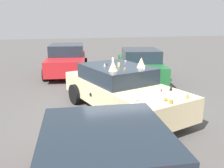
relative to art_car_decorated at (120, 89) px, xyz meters
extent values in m
plane|color=#514F4C|center=(-0.06, -0.02, -0.72)|extent=(60.00, 60.00, 0.00)
cube|color=beige|center=(-0.06, -0.02, -0.11)|extent=(4.89, 3.09, 0.64)
cube|color=#1E2833|center=(0.22, 0.07, 0.44)|extent=(2.55, 2.22, 0.46)
cylinder|color=black|center=(-1.13, -1.32, -0.39)|extent=(0.70, 0.41, 0.67)
cylinder|color=black|center=(-1.69, 0.42, -0.39)|extent=(0.70, 0.41, 0.67)
cylinder|color=black|center=(1.57, -0.45, -0.39)|extent=(0.70, 0.41, 0.67)
cylinder|color=black|center=(1.01, 1.28, -0.39)|extent=(0.70, 0.41, 0.67)
ellipsoid|color=black|center=(-0.48, -1.09, -0.20)|extent=(0.18, 0.07, 0.12)
ellipsoid|color=black|center=(-0.04, 0.93, -0.11)|extent=(0.15, 0.06, 0.12)
ellipsoid|color=black|center=(-0.99, 0.62, -0.20)|extent=(0.17, 0.07, 0.16)
ellipsoid|color=black|center=(1.05, -0.60, -0.15)|extent=(0.16, 0.07, 0.12)
ellipsoid|color=black|center=(0.83, 1.21, -0.26)|extent=(0.15, 0.07, 0.11)
ellipsoid|color=black|center=(0.07, -0.92, 0.02)|extent=(0.18, 0.08, 0.12)
ellipsoid|color=black|center=(-0.15, -0.99, -0.13)|extent=(0.20, 0.08, 0.09)
ellipsoid|color=black|center=(-1.93, 0.32, -0.28)|extent=(0.16, 0.07, 0.12)
ellipsoid|color=black|center=(-1.31, 0.52, -0.19)|extent=(0.15, 0.06, 0.09)
ellipsoid|color=black|center=(0.89, -0.65, -0.21)|extent=(0.19, 0.08, 0.11)
cone|color=gray|center=(-1.55, 0.16, 0.27)|extent=(0.07, 0.07, 0.12)
sphere|color=silver|center=(-1.78, 0.13, 0.26)|extent=(0.09, 0.09, 0.09)
sphere|color=#A87A38|center=(-1.95, -0.52, 0.25)|extent=(0.09, 0.09, 0.09)
cylinder|color=#A87A38|center=(-2.14, -0.57, 0.25)|extent=(0.10, 0.10, 0.08)
cylinder|color=black|center=(-1.20, -1.06, 0.27)|extent=(0.07, 0.07, 0.13)
cone|color=#51381E|center=(-1.21, -0.77, 0.25)|extent=(0.08, 0.08, 0.09)
cone|color=black|center=(-1.21, -1.03, 0.25)|extent=(0.06, 0.06, 0.08)
cone|color=#A87A38|center=(-1.89, -1.13, 0.28)|extent=(0.12, 0.12, 0.14)
cylinder|color=silver|center=(1.05, -0.03, 0.73)|extent=(0.08, 0.08, 0.12)
cylinder|color=tan|center=(0.08, 0.03, 0.73)|extent=(0.08, 0.08, 0.12)
cylinder|color=#A87A38|center=(-0.42, 0.00, 0.70)|extent=(0.10, 0.10, 0.05)
cone|color=gray|center=(0.24, 0.43, 0.72)|extent=(0.09, 0.09, 0.10)
cylinder|color=gray|center=(0.79, -0.40, 0.70)|extent=(0.08, 0.08, 0.05)
cylinder|color=orange|center=(-0.54, 0.32, 0.73)|extent=(0.08, 0.08, 0.11)
cylinder|color=silver|center=(-0.54, -0.54, 0.70)|extent=(0.06, 0.06, 0.06)
cone|color=black|center=(0.36, 0.35, 0.71)|extent=(0.11, 0.11, 0.08)
cone|color=black|center=(-0.26, 0.39, 0.70)|extent=(0.06, 0.06, 0.05)
cylinder|color=silver|center=(-0.26, -0.66, 0.70)|extent=(0.06, 0.06, 0.06)
cone|color=beige|center=(-0.19, -0.58, 0.82)|extent=(0.26, 0.26, 0.29)
cone|color=beige|center=(-0.49, 0.36, 0.82)|extent=(0.26, 0.26, 0.29)
cube|color=red|center=(5.64, 1.22, -0.09)|extent=(4.43, 2.36, 0.71)
cube|color=#1E2833|center=(5.84, 1.20, 0.53)|extent=(2.21, 1.91, 0.54)
cylinder|color=black|center=(4.22, 0.49, -0.40)|extent=(0.66, 0.30, 0.64)
cylinder|color=black|center=(4.47, 2.31, -0.40)|extent=(0.66, 0.30, 0.64)
cylinder|color=black|center=(6.82, 0.13, -0.40)|extent=(0.66, 0.30, 0.64)
cylinder|color=black|center=(7.07, 1.96, -0.40)|extent=(0.66, 0.30, 0.64)
cube|color=#1E602D|center=(3.59, -1.96, -0.11)|extent=(4.50, 2.49, 0.67)
cube|color=#1E2833|center=(3.40, -1.92, 0.49)|extent=(2.14, 1.89, 0.52)
cylinder|color=black|center=(5.05, -1.36, -0.40)|extent=(0.67, 0.34, 0.64)
cylinder|color=black|center=(4.71, -3.07, -0.40)|extent=(0.67, 0.34, 0.64)
cylinder|color=black|center=(2.46, -0.85, -0.40)|extent=(0.67, 0.34, 0.64)
cylinder|color=black|center=(2.12, -2.55, -0.40)|extent=(0.67, 0.34, 0.64)
cube|color=#1E2833|center=(-4.18, 1.40, 0.50)|extent=(1.82, 1.69, 0.51)
cylinder|color=black|center=(-2.69, 2.16, -0.42)|extent=(0.62, 0.27, 0.60)
cylinder|color=black|center=(-2.83, 0.42, -0.42)|extent=(0.62, 0.27, 0.60)
camera|label=1|loc=(-6.83, 1.98, 2.05)|focal=38.92mm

